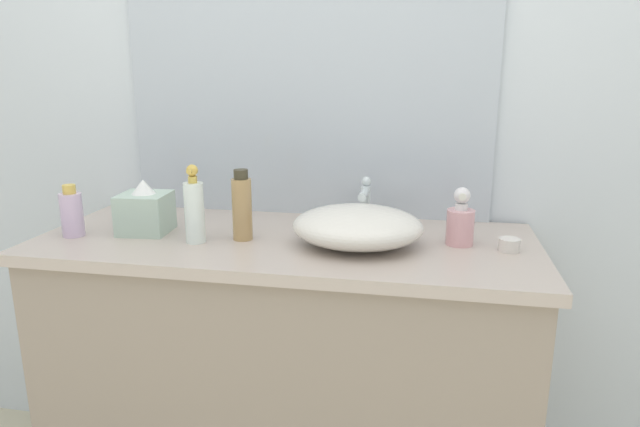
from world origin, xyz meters
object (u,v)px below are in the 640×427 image
object	(u,v)px
soap_dispenser	(194,209)
spray_can	(460,222)
perfume_bottle	(72,213)
sink_basin	(358,226)
tissue_box	(145,210)
lotion_bottle	(242,207)
candle_jar	(509,245)

from	to	relation	value
soap_dispenser	spray_can	bearing A→B (deg)	9.39
perfume_bottle	sink_basin	bearing A→B (deg)	4.61
sink_basin	soap_dispenser	distance (m)	0.44
perfume_bottle	tissue_box	xyz separation A→B (m)	(0.18, 0.07, -0.00)
lotion_bottle	soap_dispenser	bearing A→B (deg)	-156.77
perfume_bottle	tissue_box	size ratio (longest dim) A/B	0.95
tissue_box	lotion_bottle	bearing A→B (deg)	-2.70
soap_dispenser	lotion_bottle	distance (m)	0.13
perfume_bottle	candle_jar	xyz separation A→B (m)	(1.18, 0.09, -0.05)
soap_dispenser	spray_can	world-z (taller)	soap_dispenser
soap_dispenser	candle_jar	world-z (taller)	soap_dispenser
perfume_bottle	candle_jar	size ratio (longest dim) A/B	2.70
tissue_box	candle_jar	world-z (taller)	tissue_box
perfume_bottle	spray_can	world-z (taller)	spray_can
sink_basin	perfume_bottle	world-z (taller)	perfume_bottle
sink_basin	perfume_bottle	xyz separation A→B (m)	(-0.79, -0.06, 0.01)
tissue_box	soap_dispenser	bearing A→B (deg)	-19.71
soap_dispenser	perfume_bottle	world-z (taller)	soap_dispenser
sink_basin	tissue_box	bearing A→B (deg)	179.18
spray_can	tissue_box	bearing A→B (deg)	-176.63
tissue_box	perfume_bottle	bearing A→B (deg)	-158.30
lotion_bottle	candle_jar	distance (m)	0.71
perfume_bottle	spray_can	bearing A→B (deg)	6.70
sink_basin	perfume_bottle	bearing A→B (deg)	-175.39
sink_basin	spray_can	size ratio (longest dim) A/B	2.22
spray_can	sink_basin	bearing A→B (deg)	-167.23
sink_basin	tissue_box	world-z (taller)	tissue_box
soap_dispenser	tissue_box	xyz separation A→B (m)	(-0.18, 0.06, -0.03)
tissue_box	candle_jar	size ratio (longest dim) A/B	2.83
sink_basin	soap_dispenser	world-z (taller)	soap_dispenser
sink_basin	spray_can	distance (m)	0.27
sink_basin	lotion_bottle	xyz separation A→B (m)	(-0.32, -0.01, 0.04)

